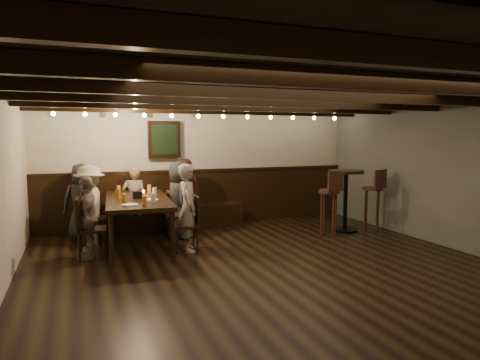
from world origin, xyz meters
name	(u,v)px	position (x,y,z in m)	size (l,w,h in m)	color
room	(207,179)	(-0.29, 2.21, 1.07)	(7.00, 7.00, 7.00)	black
dining_table	(138,202)	(-1.52, 2.05, 0.75)	(1.13, 2.24, 0.82)	black
chair_left_near	(93,228)	(-2.20, 2.55, 0.28)	(0.44, 0.44, 0.90)	black
chair_left_far	(91,240)	(-2.27, 1.66, 0.28)	(0.45, 0.45, 0.92)	black
chair_right_near	(178,224)	(-0.77, 2.45, 0.26)	(0.42, 0.42, 0.85)	black
chair_right_far	(187,234)	(-0.83, 1.55, 0.27)	(0.43, 0.43, 0.88)	black
person_bench_left	(82,201)	(-2.35, 3.01, 0.67)	(0.66, 0.43, 1.35)	#29292C
person_bench_centre	(134,200)	(-1.44, 3.10, 0.63)	(0.46, 0.30, 1.26)	gray
person_bench_right	(183,196)	(-0.55, 2.89, 0.70)	(0.68, 0.53, 1.40)	#5D2720
person_left_near	(90,205)	(-2.23, 2.55, 0.67)	(0.87, 0.50, 1.35)	#9F9587
person_left_far	(88,218)	(-2.30, 1.66, 0.62)	(0.73, 0.30, 1.24)	gray
person_right_near	(179,200)	(-0.74, 2.45, 0.69)	(0.67, 0.44, 1.38)	#252527
person_right_far	(188,208)	(-0.80, 1.55, 0.70)	(0.51, 0.33, 1.39)	#A3948A
pint_a	(118,189)	(-1.75, 2.77, 0.89)	(0.07, 0.07, 0.14)	#BF7219
pint_b	(149,188)	(-1.22, 2.68, 0.89)	(0.07, 0.07, 0.14)	#BF7219
pint_c	(118,194)	(-1.81, 2.17, 0.89)	(0.07, 0.07, 0.14)	#BF7219
pint_d	(155,192)	(-1.20, 2.23, 0.89)	(0.07, 0.07, 0.14)	silver
pint_e	(124,198)	(-1.77, 1.62, 0.89)	(0.07, 0.07, 0.14)	#BF7219
pint_f	(153,198)	(-1.36, 1.49, 0.89)	(0.07, 0.07, 0.14)	silver
pint_g	(144,201)	(-1.52, 1.25, 0.89)	(0.07, 0.07, 0.14)	#BF7219
plate_near	(130,205)	(-1.72, 1.37, 0.83)	(0.24, 0.24, 0.01)	white
plate_far	(150,200)	(-1.36, 1.74, 0.83)	(0.24, 0.24, 0.01)	white
condiment_caddy	(138,195)	(-1.52, 2.00, 0.88)	(0.15, 0.10, 0.12)	black
candle	(143,194)	(-1.38, 2.34, 0.84)	(0.05, 0.05, 0.05)	beige
high_top_table	(346,191)	(2.35, 1.84, 0.77)	(0.66, 0.66, 1.18)	black
bar_stool_left	(329,212)	(1.85, 1.64, 0.44)	(0.38, 0.40, 1.19)	#3B2113
bar_stool_right	(372,208)	(2.85, 1.69, 0.44)	(0.40, 0.42, 1.19)	#3B2113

